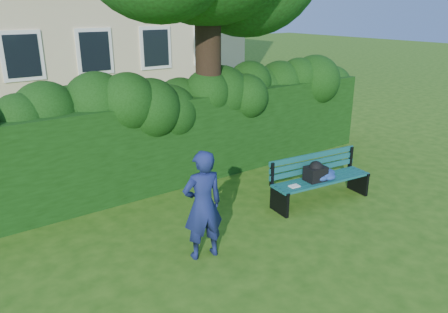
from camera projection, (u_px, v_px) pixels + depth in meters
ground at (244, 216)px, 7.74m from camera, size 80.00×80.00×0.00m
hedge at (179, 139)px, 9.12m from camera, size 10.00×1.00×1.80m
park_bench at (319, 176)px, 8.16m from camera, size 2.07×0.80×0.89m
man_reading at (203, 205)px, 6.24m from camera, size 0.66×0.49×1.65m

